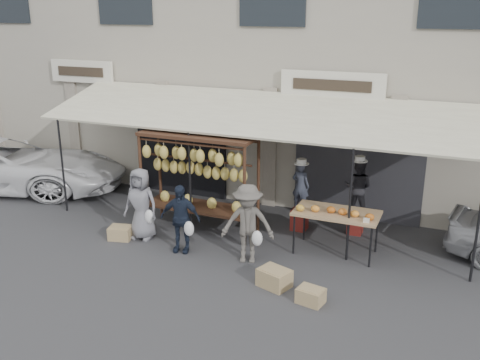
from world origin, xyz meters
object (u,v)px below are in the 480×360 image
Objects in this scene: customer_mid at (180,218)px; crate_near_b at (311,296)px; banana_rack at (198,164)px; customer_left at (141,204)px; vendor_right at (358,188)px; customer_right at (248,224)px; crate_near_a at (274,278)px; crate_far at (121,233)px; vendor_left at (301,186)px; produce_table at (336,214)px.

crate_near_b is (3.04, -0.96, -0.59)m from customer_mid.
banana_rack reaches higher than customer_left.
vendor_right reaches higher than customer_right.
customer_mid is 3.25× the size of crate_near_b.
customer_right reaches higher than crate_near_a.
crate_near_b is (1.59, -1.05, -0.67)m from customer_right.
vendor_right is at bearing 26.29° from crate_far.
banana_rack is 1.49m from customer_left.
vendor_left is 0.70× the size of customer_left.
vendor_left is at bearing 110.40° from crate_near_b.
customer_right is 1.29m from crate_near_a.
produce_table is at bearing 68.96° from crate_near_a.
vendor_left is at bearing 97.42° from crate_near_a.
vendor_right is 2.87× the size of crate_near_b.
vendor_right is at bearing 25.39° from customer_mid.
vendor_left is at bearing 17.21° from vendor_right.
customer_mid is at bearing 53.22° from vendor_left.
produce_table is at bearing 9.73° from customer_mid.
customer_left is (-0.95, -0.85, -0.78)m from banana_rack.
customer_mid is at bearing 41.11° from vendor_right.
customer_mid is (-3.14, -2.30, -0.36)m from vendor_right.
produce_table is (3.11, 0.02, -0.70)m from banana_rack.
crate_far is at bearing 37.21° from vendor_left.
produce_table reaches higher than crate_far.
crate_near_a is at bearing -35.89° from banana_rack.
banana_rack is 1.53× the size of produce_table.
vendor_left is 0.77× the size of customer_mid.
customer_left reaches higher than crate_near_b.
vendor_right is 0.80× the size of customer_left.
crate_near_a is 1.16× the size of crate_far.
vendor_right reaches higher than crate_near_a.
vendor_right is 3.40m from crate_near_b.
customer_mid is at bearing 162.53° from crate_near_b.
crate_near_b is at bearing -87.73° from produce_table.
crate_far is (-1.36, -1.09, -1.43)m from banana_rack.
crate_far is at bearing -152.80° from customer_left.
crate_far is at bearing -141.34° from banana_rack.
crate_near_a is (-0.68, -1.77, -0.71)m from produce_table.
customer_right reaches higher than customer_mid.
produce_table is 3.59× the size of crate_far.
customer_right is (2.54, -0.15, 0.01)m from customer_left.
customer_right reaches higher than crate_near_b.
vendor_right is 5.27m from crate_far.
banana_rack is 4.05m from crate_near_b.
crate_near_b is (0.08, -2.07, -0.74)m from produce_table.
customer_mid is 3.24m from crate_near_b.
customer_right is at bearing -32.23° from banana_rack.
banana_rack reaches higher than crate_far.
produce_table is 3.09× the size of crate_near_a.
banana_rack is at bearing 39.34° from customer_left.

